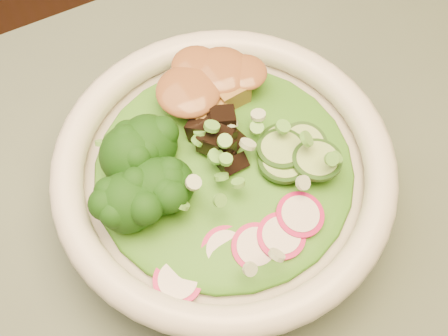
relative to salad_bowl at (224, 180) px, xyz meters
name	(u,v)px	position (x,y,z in m)	size (l,w,h in m)	color
salad_bowl	(224,180)	(0.00, 0.00, 0.00)	(0.26, 0.26, 0.07)	silver
lettuce_bed	(224,167)	(0.00, 0.00, 0.02)	(0.20, 0.20, 0.02)	#2F6314
broccoli_florets	(144,180)	(-0.06, 0.01, 0.04)	(0.08, 0.07, 0.04)	black
radish_slices	(253,242)	(-0.01, -0.06, 0.02)	(0.11, 0.04, 0.02)	#AC0D49
cucumber_slices	(305,142)	(0.06, -0.01, 0.03)	(0.07, 0.07, 0.03)	#94C26C
mushroom_heap	(220,145)	(0.00, 0.01, 0.03)	(0.07, 0.07, 0.04)	black
tofu_cubes	(205,94)	(0.01, 0.06, 0.03)	(0.09, 0.06, 0.03)	olive
peanut_sauce	(204,84)	(0.01, 0.06, 0.04)	(0.07, 0.05, 0.02)	brown
scallion_garnish	(224,152)	(0.00, 0.00, 0.04)	(0.18, 0.18, 0.02)	#59A439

